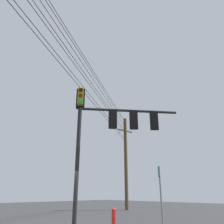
# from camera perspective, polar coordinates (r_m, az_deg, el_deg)

# --- Properties ---
(signal_mast_assembly) EXTENTS (3.71, 4.51, 6.73)m
(signal_mast_assembly) POSITION_cam_1_polar(r_m,az_deg,el_deg) (11.53, -1.86, -3.11)
(signal_mast_assembly) COLOR black
(signal_mast_assembly) RESTS_ON ground
(utility_pole_wooden) EXTENTS (0.34, 1.91, 8.94)m
(utility_pole_wooden) POSITION_cam_1_polar(r_m,az_deg,el_deg) (22.93, 3.55, -12.23)
(utility_pole_wooden) COLOR #4C3823
(utility_pole_wooden) RESTS_ON ground
(route_sign_primary) EXTENTS (0.19, 0.21, 2.63)m
(route_sign_primary) POSITION_cam_1_polar(r_m,az_deg,el_deg) (10.07, 12.24, -19.37)
(route_sign_primary) COLOR slate
(route_sign_primary) RESTS_ON ground
(fire_hydrant) EXTENTS (0.30, 0.23, 0.81)m
(fire_hydrant) POSITION_cam_1_polar(r_m,az_deg,el_deg) (12.40, 0.46, -25.11)
(fire_hydrant) COLOR red
(fire_hydrant) RESTS_ON ground
(overhead_wire_span) EXTENTS (13.55, 23.14, 2.94)m
(overhead_wire_span) POSITION_cam_1_polar(r_m,az_deg,el_deg) (11.81, -9.87, 13.48)
(overhead_wire_span) COLOR black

